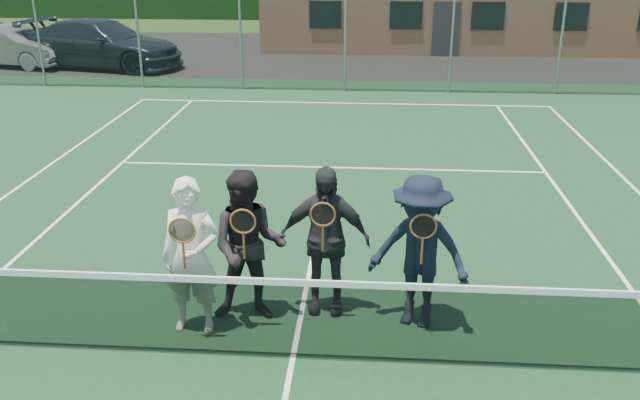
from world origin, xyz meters
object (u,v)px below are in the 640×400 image
object	(u,v)px
car_b	(11,47)
tennis_net	(292,316)
car_c	(102,44)
player_b	(249,247)
player_d	(420,252)
player_c	(324,240)
player_a	(191,256)

from	to	relation	value
car_b	tennis_net	size ratio (longest dim) A/B	0.36
car_c	tennis_net	size ratio (longest dim) A/B	0.48
player_b	player_d	bearing A→B (deg)	0.31
car_b	player_d	xyz separation A→B (m)	(12.98, -15.92, 0.24)
car_b	player_c	size ratio (longest dim) A/B	2.31
tennis_net	player_d	xyz separation A→B (m)	(1.34, 0.83, 0.38)
player_b	player_c	xyz separation A→B (m)	(0.84, 0.26, 0.00)
player_a	car_c	bearing A→B (deg)	114.05
car_c	player_b	bearing A→B (deg)	-141.40
tennis_net	player_d	bearing A→B (deg)	31.70
car_b	car_c	size ratio (longest dim) A/B	0.75
car_c	player_a	size ratio (longest dim) A/B	3.09
car_b	player_b	xyz separation A→B (m)	(11.06, -15.93, 0.24)
car_c	player_c	distance (m)	17.91
car_b	player_a	world-z (taller)	player_a
player_d	car_b	bearing A→B (deg)	129.20
player_c	player_b	bearing A→B (deg)	-162.87
car_c	player_b	distance (m)	17.75
player_d	player_b	bearing A→B (deg)	-179.69
player_a	player_d	xyz separation A→B (m)	(2.51, 0.30, -0.00)
player_a	player_c	size ratio (longest dim) A/B	1.00
player_a	player_d	world-z (taller)	same
player_a	player_b	world-z (taller)	same
tennis_net	player_a	bearing A→B (deg)	155.66
tennis_net	player_b	bearing A→B (deg)	125.39
car_b	tennis_net	distance (m)	20.40
car_c	tennis_net	world-z (taller)	car_c
car_b	player_d	distance (m)	20.55
tennis_net	player_a	world-z (taller)	player_a
player_c	player_d	bearing A→B (deg)	-12.96
tennis_net	car_c	bearing A→B (deg)	116.65
player_d	player_a	bearing A→B (deg)	-173.19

